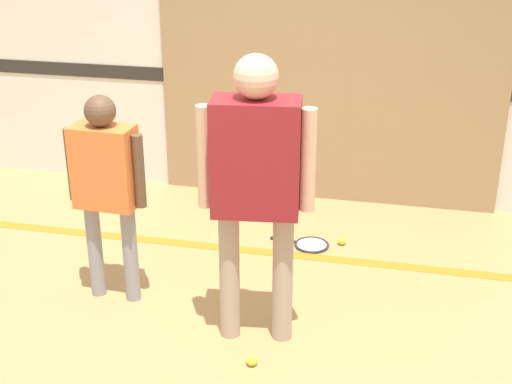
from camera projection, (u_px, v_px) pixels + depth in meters
name	position (u px, v px, depth m)	size (l,w,h in m)	color
ground_plane	(221.00, 337.00, 4.36)	(16.00, 16.00, 0.00)	tan
wall_back	(292.00, 12.00, 5.81)	(16.00, 0.07, 3.20)	silver
wall_panel	(329.00, 88.00, 5.93)	(2.88, 0.05, 1.99)	#9E7F56
floor_stripe	(261.00, 251.00, 5.38)	(14.40, 0.10, 0.01)	orange
person_instructor	(256.00, 172.00, 3.96)	(0.66, 0.33, 1.74)	tan
person_student_left	(106.00, 177.00, 4.46)	(0.53, 0.23, 1.39)	gray
racket_spare_on_floor	(309.00, 244.00, 5.47)	(0.49, 0.30, 0.03)	#28282D
tennis_ball_near_instructor	(252.00, 360.00, 4.09)	(0.07, 0.07, 0.07)	#CCE038
tennis_ball_by_spare_racket	(342.00, 241.00, 5.47)	(0.07, 0.07, 0.07)	#CCE038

